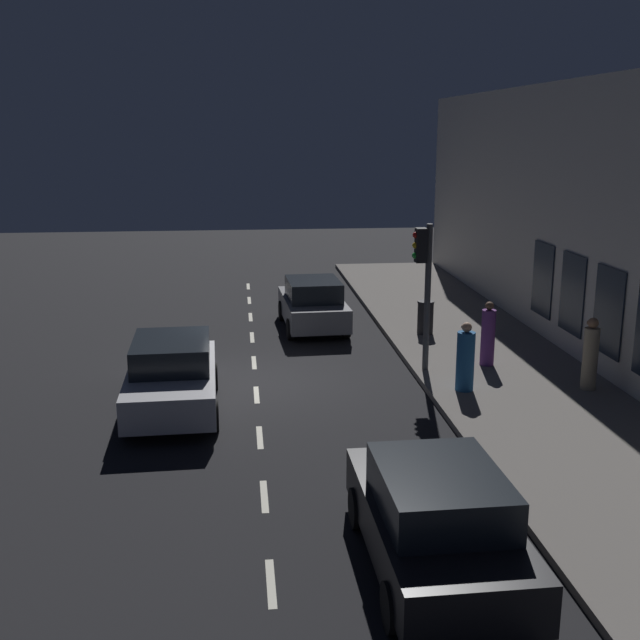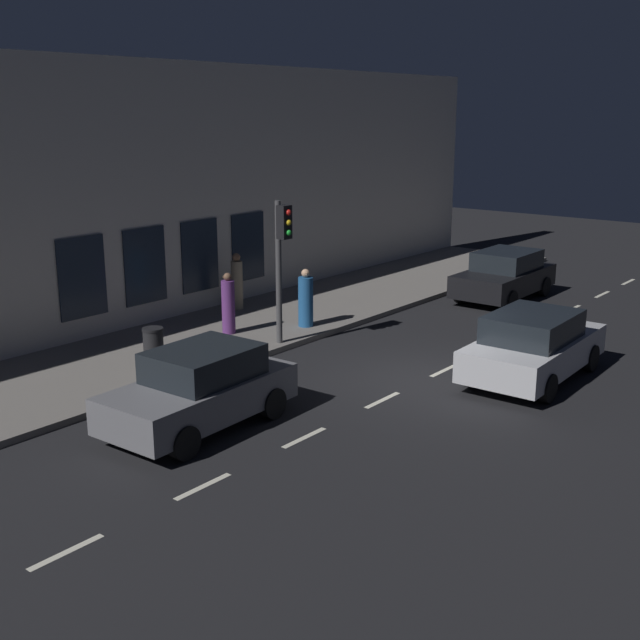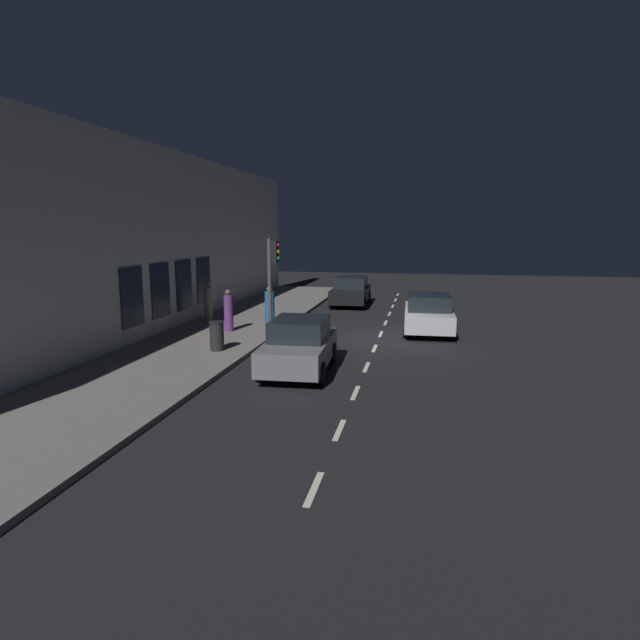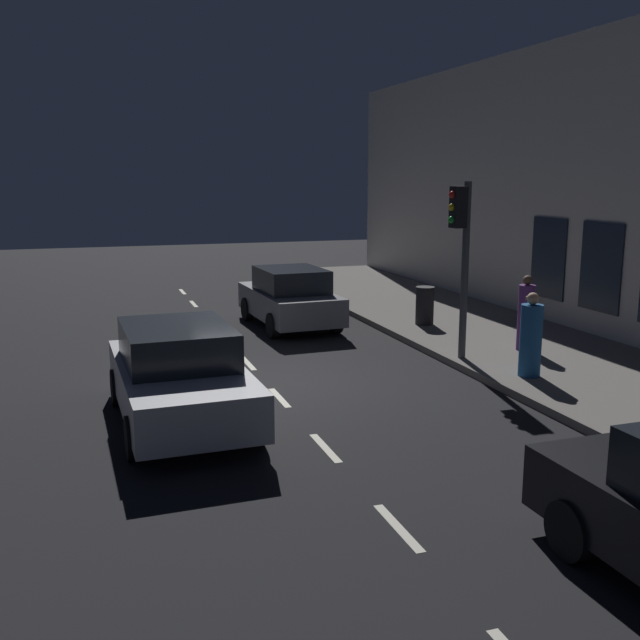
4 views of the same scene
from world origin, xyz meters
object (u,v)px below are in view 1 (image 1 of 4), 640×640
(trash_bin, at_px, (425,317))
(traffic_light, at_px, (424,273))
(pedestrian_2, at_px, (590,356))
(parked_car_2, at_px, (313,304))
(pedestrian_1, at_px, (465,360))
(parked_car_1, at_px, (172,375))
(pedestrian_0, at_px, (488,336))
(parked_car_0, at_px, (436,519))

(trash_bin, bearing_deg, traffic_light, -105.17)
(trash_bin, bearing_deg, pedestrian_2, -64.20)
(parked_car_2, bearing_deg, pedestrian_1, -68.88)
(traffic_light, height_order, pedestrian_1, traffic_light)
(parked_car_1, bearing_deg, pedestrian_1, 179.67)
(parked_car_1, bearing_deg, traffic_light, -164.75)
(parked_car_1, relative_size, pedestrian_0, 2.61)
(traffic_light, distance_m, trash_bin, 4.10)
(traffic_light, xyz_separation_m, pedestrian_2, (3.54, -1.91, -1.68))
(parked_car_0, bearing_deg, pedestrian_1, 69.63)
(pedestrian_0, xyz_separation_m, pedestrian_1, (-1.15, -1.88, -0.03))
(parked_car_2, xyz_separation_m, pedestrian_0, (4.05, -4.76, 0.13))
(parked_car_1, xyz_separation_m, parked_car_2, (3.78, 6.81, -0.00))
(traffic_light, bearing_deg, trash_bin, 74.83)
(parked_car_1, distance_m, pedestrian_2, 9.59)
(pedestrian_0, relative_size, pedestrian_2, 0.97)
(traffic_light, bearing_deg, parked_car_0, -102.06)
(parked_car_2, distance_m, pedestrian_2, 8.99)
(traffic_light, xyz_separation_m, pedestrian_1, (0.63, -1.69, -1.74))
(pedestrian_2, distance_m, trash_bin, 5.98)
(parked_car_0, bearing_deg, traffic_light, 76.99)
(pedestrian_1, bearing_deg, parked_car_0, -151.60)
(parked_car_2, xyz_separation_m, pedestrian_1, (2.90, -6.64, 0.10))
(pedestrian_2, bearing_deg, traffic_light, 82.61)
(pedestrian_0, relative_size, pedestrian_1, 1.03)
(parked_car_1, bearing_deg, pedestrian_2, 177.88)
(parked_car_1, xyz_separation_m, pedestrian_0, (7.83, 2.05, 0.13))
(parked_car_2, distance_m, pedestrian_1, 7.25)
(pedestrian_0, bearing_deg, parked_car_2, 165.21)
(pedestrian_1, relative_size, trash_bin, 1.65)
(parked_car_1, height_order, pedestrian_2, pedestrian_2)
(pedestrian_2, bearing_deg, parked_car_1, 110.68)
(parked_car_2, bearing_deg, pedestrian_2, -52.24)
(parked_car_0, bearing_deg, pedestrian_0, 66.94)
(traffic_light, relative_size, parked_car_0, 0.88)
(parked_car_2, distance_m, trash_bin, 3.54)
(pedestrian_0, bearing_deg, pedestrian_2, -15.29)
(parked_car_0, xyz_separation_m, pedestrian_2, (5.42, 6.90, 0.16))
(parked_car_0, height_order, trash_bin, parked_car_0)
(parked_car_1, relative_size, pedestrian_2, 2.54)
(traffic_light, xyz_separation_m, parked_car_0, (-1.88, -8.81, -1.84))
(parked_car_0, distance_m, parked_car_1, 8.11)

